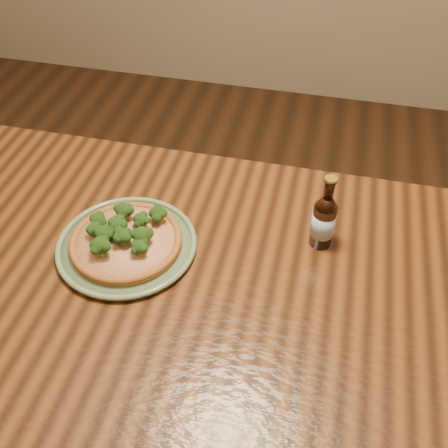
% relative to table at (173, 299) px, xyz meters
% --- Properties ---
extents(table, '(1.60, 0.90, 0.75)m').
position_rel_table_xyz_m(table, '(0.00, 0.00, 0.00)').
color(table, '#4E2910').
rests_on(table, ground).
extents(plate, '(0.33, 0.33, 0.02)m').
position_rel_table_xyz_m(plate, '(-0.12, 0.05, 0.10)').
color(plate, '#637550').
rests_on(plate, table).
extents(pizza, '(0.26, 0.26, 0.07)m').
position_rel_table_xyz_m(pizza, '(-0.12, 0.05, 0.12)').
color(pizza, brown).
rests_on(pizza, plate).
extents(beer_bottle, '(0.05, 0.05, 0.20)m').
position_rel_table_xyz_m(beer_bottle, '(0.32, 0.17, 0.17)').
color(beer_bottle, black).
rests_on(beer_bottle, table).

